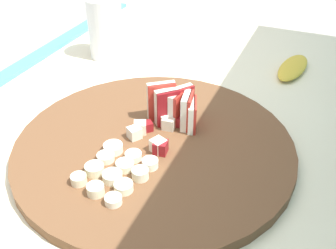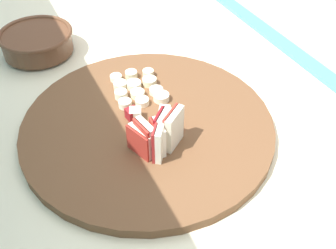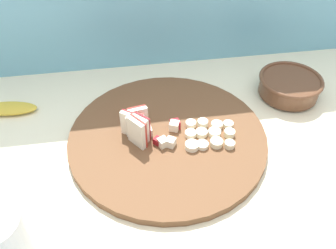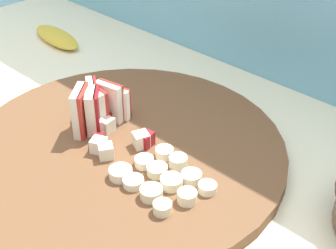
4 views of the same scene
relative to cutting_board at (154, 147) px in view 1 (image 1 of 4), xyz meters
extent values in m
cylinder|color=brown|center=(0.00, 0.00, 0.00)|extent=(0.44, 0.44, 0.02)
cube|color=#B22D23|center=(-0.06, -0.01, 0.04)|extent=(0.03, 0.04, 0.07)
cube|color=beige|center=(-0.07, -0.02, 0.04)|extent=(0.04, 0.04, 0.07)
cube|color=maroon|center=(-0.05, 0.00, 0.04)|extent=(0.03, 0.03, 0.06)
cube|color=beige|center=(-0.06, 0.00, 0.04)|extent=(0.04, 0.04, 0.06)
cube|color=#A32323|center=(-0.08, 0.02, 0.04)|extent=(0.04, 0.03, 0.06)
cube|color=#EFE5CC|center=(-0.08, 0.01, 0.04)|extent=(0.04, 0.03, 0.06)
cube|color=#B22D23|center=(-0.07, 0.02, 0.04)|extent=(0.04, 0.01, 0.06)
cube|color=white|center=(-0.07, 0.01, 0.04)|extent=(0.04, 0.02, 0.06)
cube|color=#B22D23|center=(-0.06, 0.04, 0.04)|extent=(0.04, 0.01, 0.06)
cube|color=white|center=(-0.06, 0.03, 0.04)|extent=(0.04, 0.02, 0.06)
cube|color=#B22D23|center=(-0.06, 0.04, 0.03)|extent=(0.05, 0.02, 0.05)
cube|color=#EFE5CC|center=(-0.06, 0.04, 0.03)|extent=(0.05, 0.03, 0.05)
cube|color=#EFE5CC|center=(0.00, -0.03, 0.02)|extent=(0.03, 0.03, 0.02)
cube|color=#EFE5CC|center=(-0.01, -0.03, 0.02)|extent=(0.03, 0.03, 0.02)
cube|color=maroon|center=(0.02, 0.02, 0.02)|extent=(0.02, 0.02, 0.02)
cube|color=#EFE5CC|center=(0.02, 0.02, 0.02)|extent=(0.03, 0.03, 0.02)
cube|color=maroon|center=(-0.03, -0.02, 0.02)|extent=(0.02, 0.02, 0.02)
cube|color=maroon|center=(-0.06, 0.02, 0.02)|extent=(0.02, 0.02, 0.02)
cube|color=white|center=(-0.05, 0.00, 0.02)|extent=(0.03, 0.03, 0.02)
cube|color=beige|center=(-0.04, 0.01, 0.02)|extent=(0.02, 0.02, 0.02)
cylinder|color=white|center=(0.05, -0.04, 0.02)|extent=(0.03, 0.03, 0.01)
cylinder|color=white|center=(0.07, -0.05, 0.01)|extent=(0.03, 0.03, 0.01)
cylinder|color=beige|center=(0.10, -0.05, 0.02)|extent=(0.03, 0.03, 0.01)
cylinder|color=beige|center=(0.13, -0.06, 0.02)|extent=(0.02, 0.02, 0.01)
cylinder|color=white|center=(0.05, -0.01, 0.01)|extent=(0.03, 0.03, 0.01)
cylinder|color=#F4EAC6|center=(0.08, -0.01, 0.01)|extent=(0.03, 0.03, 0.01)
cylinder|color=white|center=(0.10, -0.02, 0.02)|extent=(0.03, 0.03, 0.01)
cylinder|color=beige|center=(0.14, -0.02, 0.02)|extent=(0.02, 0.02, 0.01)
cylinder|color=white|center=(0.06, 0.02, 0.02)|extent=(0.02, 0.02, 0.01)
cylinder|color=#F4EAC6|center=(0.08, 0.02, 0.02)|extent=(0.02, 0.02, 0.01)
cylinder|color=#F4EAC6|center=(0.11, 0.01, 0.02)|extent=(0.03, 0.03, 0.01)
cylinder|color=white|center=(0.14, 0.01, 0.01)|extent=(0.02, 0.02, 0.01)
ellipsoid|color=gold|center=(-0.37, 0.16, 0.00)|extent=(0.15, 0.07, 0.02)
cylinder|color=white|center=(-0.29, -0.25, 0.06)|extent=(0.08, 0.08, 0.13)
camera|label=1|loc=(0.46, 0.22, 0.39)|focal=43.11mm
camera|label=2|loc=(-0.49, 0.20, 0.48)|focal=42.99mm
camera|label=3|loc=(-0.08, -0.54, 0.55)|focal=37.02mm
camera|label=4|loc=(0.41, -0.35, 0.41)|focal=52.63mm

